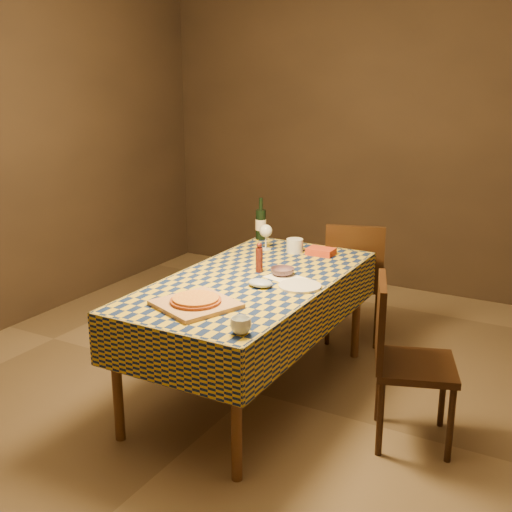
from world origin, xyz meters
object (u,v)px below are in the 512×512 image
object	(u,v)px
bowl	(282,272)
chair_right	(401,353)
pizza	(196,300)
dining_table	(252,290)
chair_far	(355,276)
white_plate	(300,286)
wine_bottle	(261,224)
cutting_board	(196,304)

from	to	relation	value
bowl	chair_right	world-z (taller)	chair_right
pizza	chair_right	size ratio (longest dim) A/B	0.34
dining_table	chair_far	world-z (taller)	chair_far
pizza	white_plate	distance (m)	0.66
pizza	wine_bottle	distance (m)	1.48
dining_table	white_plate	bearing A→B (deg)	-1.08
dining_table	bowl	xyz separation A→B (m)	(0.13, 0.15, 0.10)
chair_far	wine_bottle	bearing A→B (deg)	-161.95
cutting_board	pizza	distance (m)	0.03
cutting_board	chair_right	xyz separation A→B (m)	(0.99, 0.49, -0.26)
dining_table	bowl	world-z (taller)	bowl
cutting_board	bowl	bearing A→B (deg)	77.42
white_plate	wine_bottle	bearing A→B (deg)	130.30
pizza	wine_bottle	world-z (taller)	wine_bottle
cutting_board	chair_far	world-z (taller)	chair_far
dining_table	white_plate	distance (m)	0.34
pizza	wine_bottle	bearing A→B (deg)	105.04
bowl	chair_far	bearing A→B (deg)	81.89
cutting_board	pizza	size ratio (longest dim) A/B	1.18
cutting_board	white_plate	size ratio (longest dim) A/B	1.51
wine_bottle	chair_right	size ratio (longest dim) A/B	0.34
white_plate	pizza	bearing A→B (deg)	-122.27
chair_far	chair_right	world-z (taller)	same
chair_right	chair_far	bearing A→B (deg)	121.22
bowl	chair_right	distance (m)	0.90
dining_table	chair_far	xyz separation A→B (m)	(0.26, 1.08, -0.17)
white_plate	chair_far	size ratio (longest dim) A/B	0.27
pizza	wine_bottle	size ratio (longest dim) A/B	1.02
white_plate	chair_right	world-z (taller)	chair_right
dining_table	cutting_board	world-z (taller)	cutting_board
chair_right	wine_bottle	bearing A→B (deg)	145.80
dining_table	white_plate	world-z (taller)	white_plate
white_plate	chair_far	bearing A→B (deg)	93.17
bowl	cutting_board	bearing A→B (deg)	-102.58
dining_table	cutting_board	size ratio (longest dim) A/B	4.86
chair_right	bowl	bearing A→B (deg)	164.94
white_plate	chair_right	size ratio (longest dim) A/B	0.27
white_plate	chair_far	distance (m)	1.12
bowl	dining_table	bearing A→B (deg)	-131.14
pizza	chair_right	xyz separation A→B (m)	(0.99, 0.49, -0.28)
pizza	bowl	bearing A→B (deg)	77.42
dining_table	chair_right	world-z (taller)	chair_right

